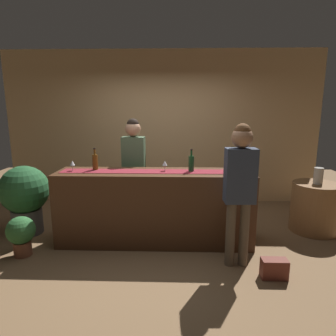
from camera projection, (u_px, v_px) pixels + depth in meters
ground_plane at (155, 241)px, 4.04m from camera, size 10.00×10.00×0.00m
back_wall at (162, 128)px, 5.61m from camera, size 6.00×0.12×2.90m
bar_counter at (155, 207)px, 3.94m from camera, size 2.62×0.60×1.00m
counter_runner_cloth at (154, 171)px, 3.84m from camera, size 2.49×0.28×0.01m
wine_bottle_amber at (95, 162)px, 3.92m from camera, size 0.07×0.07×0.30m
wine_bottle_green at (191, 163)px, 3.82m from camera, size 0.07×0.07×0.30m
wine_glass_near_customer at (72, 163)px, 3.85m from camera, size 0.07×0.07×0.14m
wine_glass_mid_counter at (165, 163)px, 3.84m from camera, size 0.07×0.07×0.14m
bartender at (134, 161)px, 4.41m from camera, size 0.35×0.24×1.68m
customer_sipping at (240, 181)px, 3.23m from camera, size 0.35×0.23×1.67m
round_side_table at (315, 207)px, 4.32m from camera, size 0.68×0.68×0.74m
vase_on_side_table at (318, 176)px, 4.20m from camera, size 0.13×0.13×0.24m
potted_plant_tall at (25, 195)px, 4.20m from camera, size 0.70×0.70×1.02m
potted_plant_small at (21, 233)px, 3.60m from camera, size 0.35×0.35×0.51m
handbag at (274, 269)px, 3.14m from camera, size 0.28×0.14×0.22m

